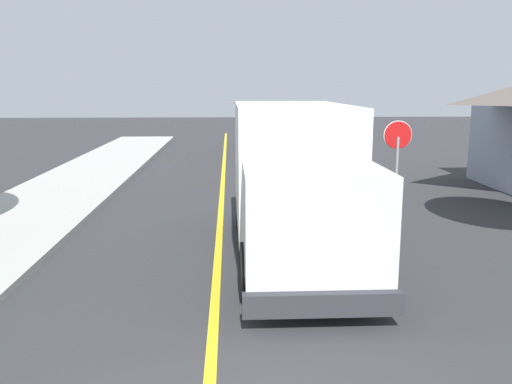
{
  "coord_description": "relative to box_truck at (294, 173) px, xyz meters",
  "views": [
    {
      "loc": [
        0.27,
        -3.93,
        3.59
      ],
      "look_at": [
        0.82,
        7.26,
        1.4
      ],
      "focal_mm": 38.06,
      "sensor_mm": 36.0,
      "label": 1
    }
  ],
  "objects": [
    {
      "name": "parked_car_near",
      "position": [
        0.83,
        7.6,
        -0.97
      ],
      "size": [
        1.9,
        4.44,
        1.67
      ],
      "color": "silver",
      "rests_on": "ground"
    },
    {
      "name": "centre_line_yellow",
      "position": [
        -1.63,
        2.58,
        -1.76
      ],
      "size": [
        0.16,
        56.0,
        0.01
      ],
      "primitive_type": "cube",
      "color": "gold",
      "rests_on": "ground"
    },
    {
      "name": "parked_car_mid",
      "position": [
        0.78,
        14.8,
        -0.97
      ],
      "size": [
        1.8,
        4.4,
        1.67
      ],
      "color": "#B7B7BC",
      "rests_on": "ground"
    },
    {
      "name": "box_truck",
      "position": [
        0.0,
        0.0,
        0.0
      ],
      "size": [
        2.41,
        7.18,
        3.2
      ],
      "color": "silver",
      "rests_on": "ground"
    },
    {
      "name": "stop_sign",
      "position": [
        3.34,
        3.57,
        0.09
      ],
      "size": [
        0.8,
        0.1,
        2.65
      ],
      "color": "gray",
      "rests_on": "ground"
    },
    {
      "name": "parked_car_far",
      "position": [
        0.81,
        20.69,
        -0.97
      ],
      "size": [
        1.94,
        4.45,
        1.67
      ],
      "color": "maroon",
      "rests_on": "ground"
    }
  ]
}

